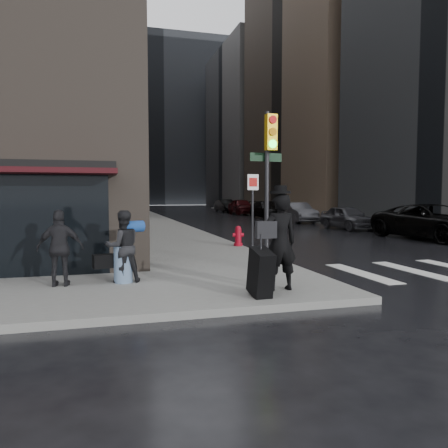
{
  "coord_description": "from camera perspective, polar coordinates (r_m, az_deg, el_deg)",
  "views": [
    {
      "loc": [
        -3.15,
        -9.14,
        2.13
      ],
      "look_at": [
        0.05,
        2.33,
        1.3
      ],
      "focal_mm": 35.0,
      "sensor_mm": 36.0,
      "label": 1
    }
  ],
  "objects": [
    {
      "name": "parked_car_2",
      "position": [
        32.61,
        9.58,
        1.5
      ],
      "size": [
        1.78,
        4.56,
        1.48
      ],
      "primitive_type": "imported",
      "rotation": [
        0.0,
        0.0,
        -0.05
      ],
      "color": "#4D4D52",
      "rests_on": "ground"
    },
    {
      "name": "parked_car_0",
      "position": [
        22.3,
        25.7,
        0.24
      ],
      "size": [
        3.33,
        6.19,
        1.65
      ],
      "primitive_type": "imported",
      "rotation": [
        0.0,
        0.0,
        0.1
      ],
      "color": "black",
      "rests_on": "ground"
    },
    {
      "name": "man_greycoat",
      "position": [
        9.95,
        -20.6,
        -2.97
      ],
      "size": [
        0.99,
        0.47,
        1.64
      ],
      "rotation": [
        0.0,
        0.0,
        3.07
      ],
      "color": "black",
      "rests_on": "ground"
    },
    {
      "name": "bldg_left_far",
      "position": [
        72.64,
        -23.77,
        12.27
      ],
      "size": [
        22.0,
        20.0,
        26.0
      ],
      "primitive_type": "cube",
      "color": "brown",
      "rests_on": "ground"
    },
    {
      "name": "bldg_right_far",
      "position": [
        73.93,
        7.97,
        12.02
      ],
      "size": [
        22.0,
        20.0,
        25.0
      ],
      "primitive_type": "cube",
      "color": "#65635F",
      "rests_on": "ground"
    },
    {
      "name": "ground",
      "position": [
        9.9,
        3.36,
        -8.45
      ],
      "size": [
        140.0,
        140.0,
        0.0
      ],
      "primitive_type": "plane",
      "color": "black",
      "rests_on": "ground"
    },
    {
      "name": "parked_car_3",
      "position": [
        38.53,
        5.71,
        1.91
      ],
      "size": [
        2.12,
        5.13,
        1.48
      ],
      "primitive_type": "imported",
      "rotation": [
        0.0,
        0.0,
        0.01
      ],
      "color": "black",
      "rests_on": "ground"
    },
    {
      "name": "sidewalk_left",
      "position": [
        36.34,
        -10.6,
        0.68
      ],
      "size": [
        4.0,
        50.0,
        0.15
      ],
      "primitive_type": "cube",
      "color": "slate",
      "rests_on": "ground"
    },
    {
      "name": "man_jeans",
      "position": [
        9.98,
        -13.13,
        -2.87
      ],
      "size": [
        1.18,
        0.76,
        1.61
      ],
      "rotation": [
        0.0,
        0.0,
        3.35
      ],
      "color": "black",
      "rests_on": "ground"
    },
    {
      "name": "parked_car_4",
      "position": [
        44.42,
        2.29,
        2.28
      ],
      "size": [
        1.97,
        4.75,
        1.61
      ],
      "primitive_type": "imported",
      "rotation": [
        0.0,
        0.0,
        -0.01
      ],
      "color": "#3A0B0E",
      "rests_on": "ground"
    },
    {
      "name": "bldg_right_mid",
      "position": [
        55.52,
        18.28,
        21.49
      ],
      "size": [
        22.0,
        22.0,
        38.0
      ],
      "primitive_type": "cube",
      "color": "#866A52",
      "rests_on": "ground"
    },
    {
      "name": "fire_hydrant",
      "position": [
        16.57,
        1.86,
        -1.69
      ],
      "size": [
        0.44,
        0.33,
        0.76
      ],
      "rotation": [
        0.0,
        0.0,
        -0.18
      ],
      "color": "maroon",
      "rests_on": "ground"
    },
    {
      "name": "man_overcoat",
      "position": [
        8.87,
        6.8,
        -2.92
      ],
      "size": [
        1.13,
        1.11,
        2.19
      ],
      "rotation": [
        0.0,
        0.0,
        3.16
      ],
      "color": "black",
      "rests_on": "ground"
    },
    {
      "name": "sidewalk_right",
      "position": [
        39.85,
        9.13,
        0.99
      ],
      "size": [
        3.0,
        50.0,
        0.15
      ],
      "primitive_type": "cube",
      "color": "slate",
      "rests_on": "ground"
    },
    {
      "name": "traffic_light",
      "position": [
        11.71,
        5.67,
        7.38
      ],
      "size": [
        1.04,
        0.5,
        4.15
      ],
      "rotation": [
        0.0,
        0.0,
        0.09
      ],
      "color": "black",
      "rests_on": "ground"
    },
    {
      "name": "bldg_distant",
      "position": [
        88.71,
        -9.73,
        12.94
      ],
      "size": [
        40.0,
        12.0,
        32.0
      ],
      "primitive_type": "cube",
      "color": "#65635F",
      "rests_on": "ground"
    },
    {
      "name": "parked_car_1",
      "position": [
        27.11,
        15.8,
        0.85
      ],
      "size": [
        1.79,
        4.23,
        1.43
      ],
      "primitive_type": "imported",
      "rotation": [
        0.0,
        0.0,
        0.03
      ],
      "color": "#444449",
      "rests_on": "ground"
    },
    {
      "name": "parked_car_5",
      "position": [
        50.57,
        0.19,
        2.41
      ],
      "size": [
        1.66,
        4.47,
        1.46
      ],
      "primitive_type": "imported",
      "rotation": [
        0.0,
        0.0,
        0.03
      ],
      "color": "black",
      "rests_on": "ground"
    }
  ]
}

